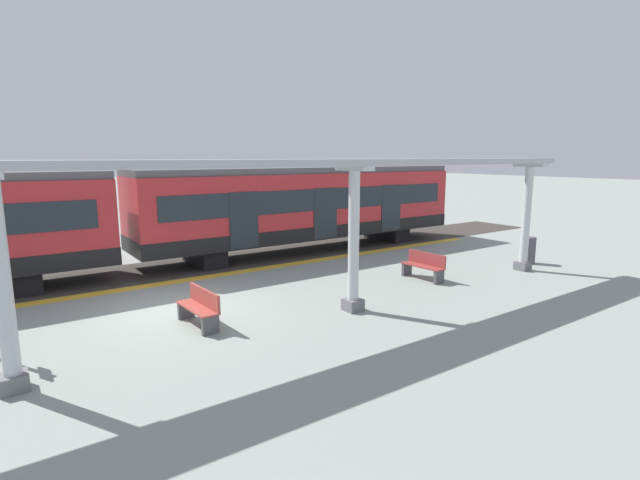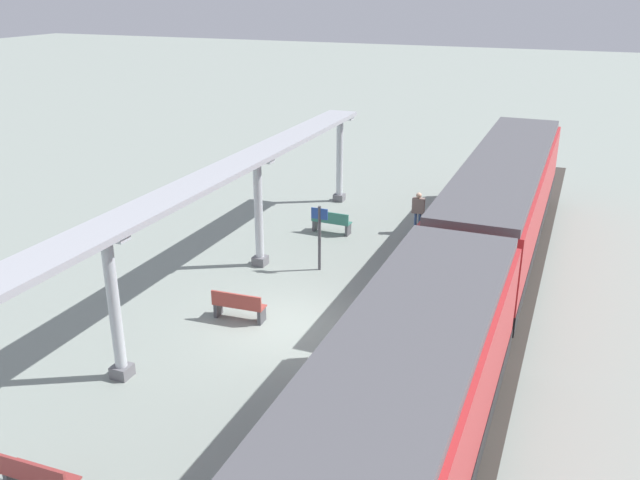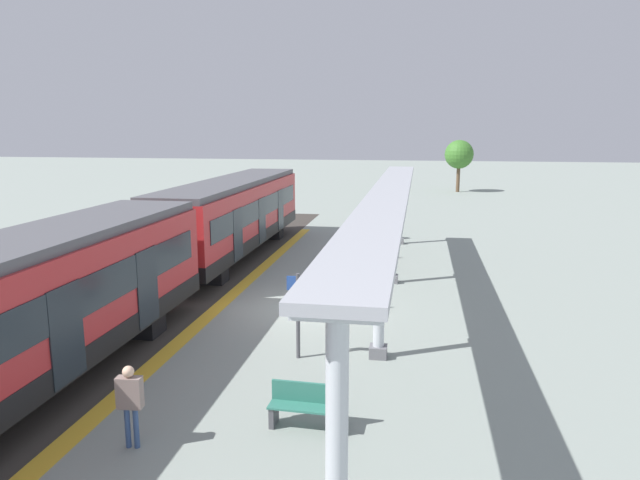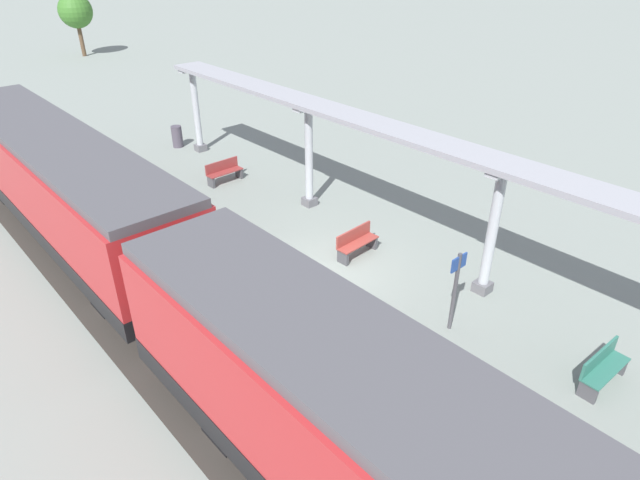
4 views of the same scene
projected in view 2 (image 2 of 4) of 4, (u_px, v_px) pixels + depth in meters
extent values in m
plane|color=gray|center=(286.00, 327.00, 18.36)|extent=(176.00, 176.00, 0.00)
cube|color=gold|center=(384.00, 346.00, 17.38)|extent=(0.48, 29.37, 0.01)
cube|color=#38332D|center=(455.00, 360.00, 16.74)|extent=(3.20, 41.37, 0.01)
cube|color=red|center=(503.00, 201.00, 22.60)|extent=(2.60, 14.16, 2.60)
cube|color=black|center=(500.00, 229.00, 22.97)|extent=(2.63, 14.18, 0.55)
cube|color=#515156|center=(507.00, 160.00, 22.09)|extent=(2.39, 14.16, 0.24)
cube|color=#1E262D|center=(465.00, 188.00, 22.94)|extent=(0.03, 13.03, 0.84)
cube|color=#1E262D|center=(480.00, 178.00, 26.21)|extent=(0.04, 1.10, 2.00)
cube|color=#1E262D|center=(464.00, 203.00, 23.15)|extent=(0.04, 1.10, 2.00)
cube|color=#1E262D|center=(442.00, 237.00, 20.09)|extent=(0.04, 1.10, 2.00)
cube|color=black|center=(476.00, 299.00, 19.26)|extent=(2.21, 0.90, 0.64)
cube|color=black|center=(514.00, 207.00, 27.10)|extent=(2.21, 0.90, 0.64)
cube|color=#515156|center=(370.00, 403.00, 9.32)|extent=(2.39, 14.16, 0.24)
cube|color=#1E262D|center=(287.00, 445.00, 10.18)|extent=(0.03, 13.03, 0.84)
cube|color=#1E262D|center=(360.00, 363.00, 13.44)|extent=(0.04, 1.10, 2.00)
cube|color=#1E262D|center=(287.00, 475.00, 10.38)|extent=(0.04, 1.10, 2.00)
cube|color=black|center=(431.00, 407.00, 14.34)|extent=(2.21, 0.90, 0.64)
cube|color=slate|center=(339.00, 197.00, 28.92)|extent=(0.44, 0.44, 0.30)
cylinder|color=silver|center=(340.00, 157.00, 28.27)|extent=(0.28, 0.28, 3.26)
cube|color=silver|center=(340.00, 118.00, 27.66)|extent=(1.10, 0.36, 0.12)
cube|color=slate|center=(260.00, 261.00, 22.34)|extent=(0.44, 0.44, 0.30)
cylinder|color=silver|center=(258.00, 210.00, 21.70)|extent=(0.28, 0.28, 3.26)
cube|color=silver|center=(257.00, 160.00, 21.09)|extent=(1.10, 0.36, 0.12)
cube|color=slate|center=(122.00, 371.00, 15.98)|extent=(0.44, 0.44, 0.30)
cylinder|color=silver|center=(114.00, 304.00, 15.34)|extent=(0.28, 0.28, 3.26)
cube|color=silver|center=(105.00, 236.00, 14.73)|extent=(1.10, 0.36, 0.12)
cube|color=#A8AAB2|center=(194.00, 186.00, 17.85)|extent=(1.20, 23.37, 0.16)
cube|color=#317665|center=(332.00, 221.00, 25.14)|extent=(1.52, 0.49, 0.04)
cube|color=#317665|center=(330.00, 217.00, 24.90)|extent=(1.50, 0.11, 0.40)
cube|color=#4C4C51|center=(316.00, 225.00, 25.47)|extent=(0.11, 0.40, 0.42)
cube|color=#4C4C51|center=(348.00, 230.00, 24.97)|extent=(0.11, 0.40, 0.42)
cube|color=#A23F37|center=(239.00, 305.00, 18.64)|extent=(1.52, 0.52, 0.04)
cube|color=#A23F37|center=(236.00, 300.00, 18.39)|extent=(1.50, 0.15, 0.40)
cube|color=#4C4C51|center=(218.00, 309.00, 18.92)|extent=(0.12, 0.40, 0.42)
cube|color=#4C4C51|center=(262.00, 316.00, 18.52)|extent=(0.12, 0.40, 0.42)
cube|color=#973635|center=(41.00, 475.00, 12.19)|extent=(1.51, 0.48, 0.04)
cube|color=#973635|center=(31.00, 472.00, 11.94)|extent=(1.50, 0.10, 0.40)
cube|color=#4C4C51|center=(14.00, 476.00, 12.49)|extent=(0.11, 0.40, 0.42)
cylinder|color=#4C4C51|center=(319.00, 238.00, 21.62)|extent=(0.10, 0.10, 2.20)
cube|color=#284C9E|center=(319.00, 214.00, 21.32)|extent=(0.56, 0.04, 0.36)
cylinder|color=#375181|center=(419.00, 223.00, 25.13)|extent=(0.10, 0.10, 0.78)
cylinder|color=#375181|center=(415.00, 222.00, 25.17)|extent=(0.10, 0.10, 0.78)
cube|color=gray|center=(418.00, 206.00, 24.90)|extent=(0.47, 0.24, 0.59)
sphere|color=beige|center=(419.00, 195.00, 24.76)|extent=(0.21, 0.21, 0.21)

